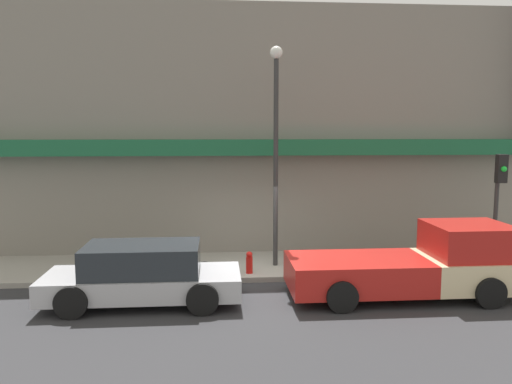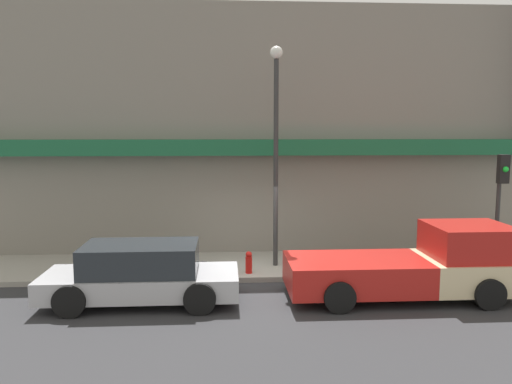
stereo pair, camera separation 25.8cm
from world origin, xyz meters
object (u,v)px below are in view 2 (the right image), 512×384
pickup_truck (417,266)px  traffic_light (500,191)px  fire_hydrant (249,262)px  parked_car (141,274)px  street_lamp (276,133)px

pickup_truck → traffic_light: size_ratio=1.71×
fire_hydrant → traffic_light: traffic_light is taller
pickup_truck → fire_hydrant: size_ratio=9.10×
parked_car → fire_hydrant: (2.67, 1.84, -0.25)m
pickup_truck → street_lamp: (-3.26, 2.64, 3.24)m
pickup_truck → traffic_light: 3.79m
parked_car → street_lamp: (3.49, 2.64, 3.33)m
pickup_truck → traffic_light: (2.98, 1.67, 1.64)m
parked_car → fire_hydrant: parked_car is taller
pickup_truck → parked_car: size_ratio=1.22×
parked_car → fire_hydrant: 3.25m
fire_hydrant → street_lamp: 3.76m
parked_car → fire_hydrant: size_ratio=7.45×
street_lamp → fire_hydrant: bearing=-136.1°
traffic_light → fire_hydrant: bearing=178.6°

